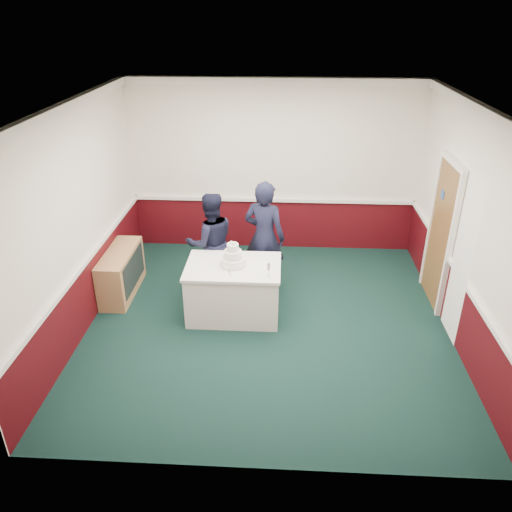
# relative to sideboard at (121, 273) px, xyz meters

# --- Properties ---
(ground) EXTENTS (5.00, 5.00, 0.00)m
(ground) POSITION_rel_sideboard_xyz_m (2.28, -0.69, -0.35)
(ground) COLOR #132E29
(ground) RESTS_ON ground
(room_shell) EXTENTS (5.00, 5.00, 3.00)m
(room_shell) POSITION_rel_sideboard_xyz_m (2.36, -0.08, 1.62)
(room_shell) COLOR white
(room_shell) RESTS_ON ground
(sideboard) EXTENTS (0.41, 1.20, 0.70)m
(sideboard) POSITION_rel_sideboard_xyz_m (0.00, 0.00, 0.00)
(sideboard) COLOR #A2774F
(sideboard) RESTS_ON ground
(cake_table) EXTENTS (1.32, 0.92, 0.79)m
(cake_table) POSITION_rel_sideboard_xyz_m (1.78, -0.49, 0.05)
(cake_table) COLOR white
(cake_table) RESTS_ON ground
(wedding_cake) EXTENTS (0.35, 0.35, 0.36)m
(wedding_cake) POSITION_rel_sideboard_xyz_m (1.78, -0.49, 0.55)
(wedding_cake) COLOR white
(wedding_cake) RESTS_ON cake_table
(cake_knife) EXTENTS (0.08, 0.21, 0.00)m
(cake_knife) POSITION_rel_sideboard_xyz_m (1.75, -0.69, 0.44)
(cake_knife) COLOR silver
(cake_knife) RESTS_ON cake_table
(champagne_flute) EXTENTS (0.05, 0.05, 0.21)m
(champagne_flute) POSITION_rel_sideboard_xyz_m (2.28, -0.77, 0.58)
(champagne_flute) COLOR silver
(champagne_flute) RESTS_ON cake_table
(person_man) EXTENTS (0.93, 0.83, 1.59)m
(person_man) POSITION_rel_sideboard_xyz_m (1.37, 0.22, 0.44)
(person_man) COLOR black
(person_man) RESTS_ON ground
(person_woman) EXTENTS (0.74, 0.60, 1.76)m
(person_woman) POSITION_rel_sideboard_xyz_m (2.18, 0.27, 0.53)
(person_woman) COLOR black
(person_woman) RESTS_ON ground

